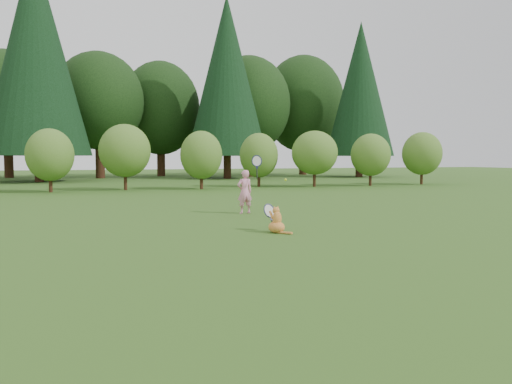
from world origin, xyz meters
name	(u,v)px	position (x,y,z in m)	size (l,w,h in m)	color
ground	(260,232)	(0.00, 0.00, 0.00)	(100.00, 100.00, 0.00)	#265016
shrub_row	(162,157)	(0.00, 13.00, 1.40)	(28.00, 3.00, 2.80)	#4C7223
woodland_backdrop	(137,58)	(0.00, 23.00, 7.50)	(48.00, 10.00, 15.00)	black
child	(245,191)	(0.68, 3.07, 0.57)	(0.63, 0.41, 1.63)	pink
cat	(276,219)	(0.28, -0.15, 0.26)	(0.40, 0.74, 0.66)	#B65A23
tennis_ball	(286,180)	(1.22, 1.72, 0.90)	(0.06, 0.06, 0.06)	#98D218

